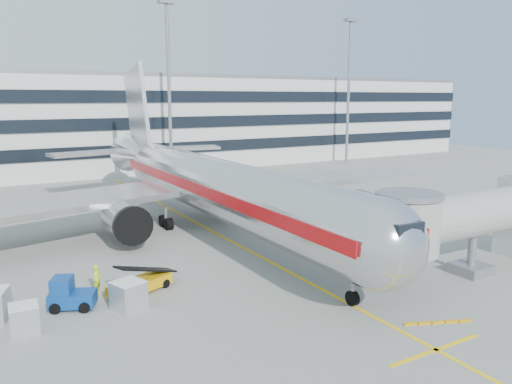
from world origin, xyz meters
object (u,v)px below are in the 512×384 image
main_jet (207,184)px  ramp_worker (97,280)px  cargo_container_left (129,295)px  cargo_container_front (24,319)px  baggage_tug (69,295)px  belt_loader (140,283)px

main_jet → ramp_worker: size_ratio=27.56×
cargo_container_left → cargo_container_front: cargo_container_left is taller
main_jet → ramp_worker: bearing=-139.4°
baggage_tug → main_jet: bearing=40.1°
main_jet → baggage_tug: (-14.18, -11.93, -3.42)m
belt_loader → baggage_tug: (-4.18, -0.32, 0.23)m
cargo_container_left → baggage_tug: bearing=147.8°
belt_loader → ramp_worker: (-2.33, 1.04, 0.34)m
main_jet → cargo_container_left: (-11.31, -13.73, -3.40)m
baggage_tug → cargo_container_left: 3.39m
baggage_tug → cargo_container_left: size_ratio=1.43×
main_jet → baggage_tug: main_jet is taller
main_jet → baggage_tug: 18.84m
main_jet → ramp_worker: 16.57m
baggage_tug → cargo_container_front: size_ratio=1.94×
belt_loader → baggage_tug: belt_loader is taller
cargo_container_left → cargo_container_front: (-5.41, -0.09, -0.10)m
belt_loader → baggage_tug: 4.20m
baggage_tug → cargo_container_front: bearing=-143.3°
main_jet → baggage_tug: size_ratio=17.88×
baggage_tug → belt_loader: bearing=4.4°
baggage_tug → cargo_container_front: 3.17m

